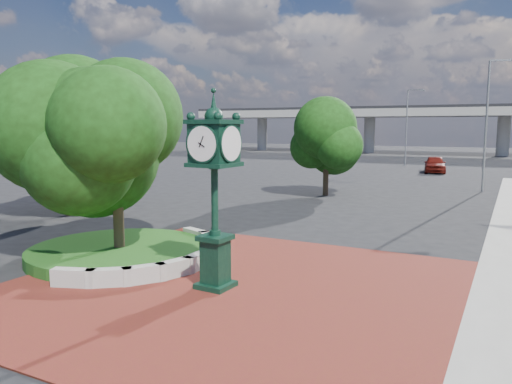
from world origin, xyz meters
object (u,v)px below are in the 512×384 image
object	(u,v)px
street_lamp_near	(490,115)
post_clock	(215,183)
parked_car	(435,164)
street_lamp_far	(409,121)

from	to	relation	value
street_lamp_near	post_clock	bearing A→B (deg)	-101.89
post_clock	parked_car	bearing A→B (deg)	89.57
street_lamp_far	parked_car	bearing A→B (deg)	-59.89
post_clock	street_lamp_far	world-z (taller)	street_lamp_far
post_clock	street_lamp_far	distance (m)	46.28
post_clock	street_lamp_near	bearing A→B (deg)	78.11
post_clock	parked_car	size ratio (longest dim) A/B	1.14
parked_car	post_clock	bearing A→B (deg)	-99.67
street_lamp_far	street_lamp_near	bearing A→B (deg)	-65.47
parked_car	street_lamp_far	distance (m)	8.89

